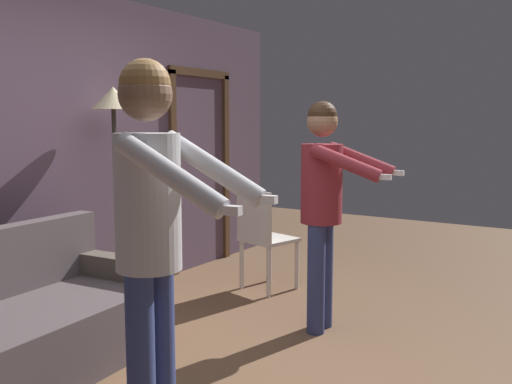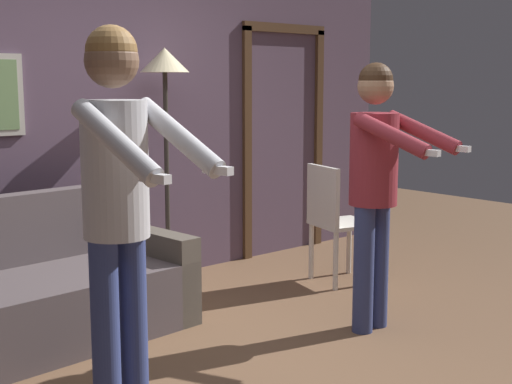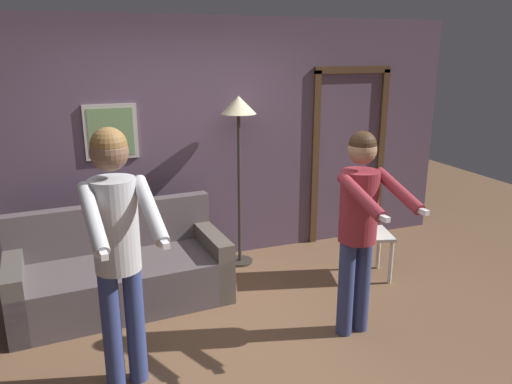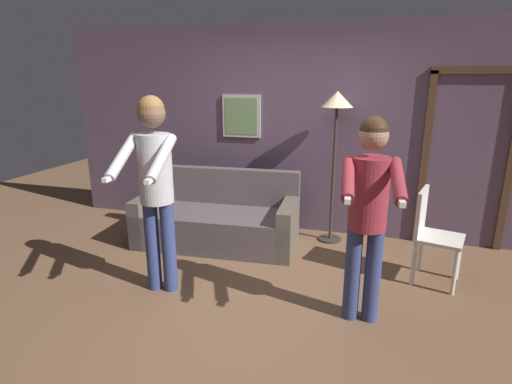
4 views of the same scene
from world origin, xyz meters
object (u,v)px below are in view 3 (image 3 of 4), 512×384
object	(u,v)px
torchiere_lamp	(239,123)
dining_chair_distant	(361,228)
couch	(121,274)
person_standing_right	(360,216)
person_standing_left	(117,236)

from	to	relation	value
torchiere_lamp	dining_chair_distant	size ratio (longest dim) A/B	1.95
couch	torchiere_lamp	xyz separation A→B (m)	(1.31, 0.46, 1.27)
person_standing_right	dining_chair_distant	distance (m)	1.19
couch	person_standing_left	world-z (taller)	person_standing_left
person_standing_left	dining_chair_distant	world-z (taller)	person_standing_left
couch	person_standing_right	size ratio (longest dim) A/B	1.16
person_standing_right	dining_chair_distant	bearing A→B (deg)	55.94
dining_chair_distant	couch	bearing A→B (deg)	172.54
couch	person_standing_left	size ratio (longest dim) A/B	1.07
dining_chair_distant	person_standing_left	bearing A→B (deg)	-159.37
torchiere_lamp	person_standing_left	distance (m)	2.24
person_standing_right	dining_chair_distant	world-z (taller)	person_standing_right
couch	person_standing_right	xyz separation A→B (m)	(1.74, -1.20, 0.74)
person_standing_left	couch	bearing A→B (deg)	85.68
torchiere_lamp	person_standing_left	xyz separation A→B (m)	(-1.41, -1.69, -0.43)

